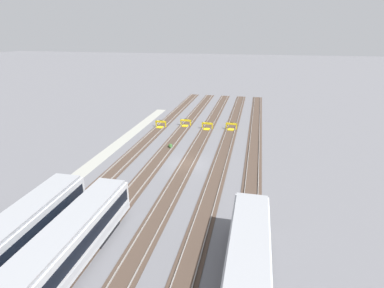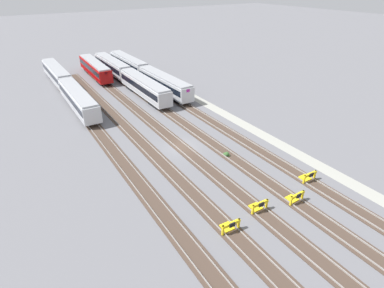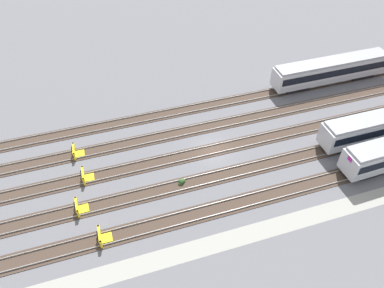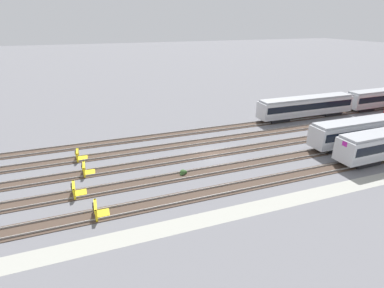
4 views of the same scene
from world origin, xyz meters
The scene contains 14 objects.
ground_plane centered at (0.00, 0.00, 0.00)m, with size 400.00×400.00×0.00m, color slate.
service_walkway centered at (0.00, -12.25, 0.00)m, with size 54.00×2.00×0.01m, color #9E9E93.
rail_track_nearest centered at (0.00, -8.45, 0.04)m, with size 90.00×2.23×0.21m.
rail_track_near_inner centered at (0.00, -4.23, 0.04)m, with size 90.00×2.24×0.21m.
rail_track_middle centered at (0.00, 0.00, 0.04)m, with size 90.00×2.24×0.21m.
rail_track_far_inner centered at (0.00, 4.23, 0.04)m, with size 90.00×2.23×0.21m.
rail_track_farthest centered at (0.00, 8.45, 0.04)m, with size 90.00×2.23×0.21m.
subway_car_front_row_leftmost centered at (21.36, -4.17, 2.04)m, with size 18.01×2.88×3.70m.
subway_car_front_row_right_inner centered at (21.36, -8.50, 2.04)m, with size 18.06×3.21×3.70m.
bumper_stop_nearest_track centered at (-14.52, -8.46, 0.51)m, with size 1.36×2.01×1.22m.
bumper_stop_near_inner_track centered at (-16.29, -4.22, 0.51)m, with size 1.36×2.00×1.22m.
bumper_stop_middle_track centered at (-15.23, -0.01, 0.51)m, with size 1.37×2.01×1.22m.
bumper_stop_far_inner_track centered at (-15.88, 4.21, 0.51)m, with size 1.38×2.01×1.22m.
weed_clump centered at (-5.18, -3.87, 0.24)m, with size 0.92×0.70×0.64m.
Camera 1 is at (35.02, 8.25, 16.42)m, focal length 28.00 mm.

